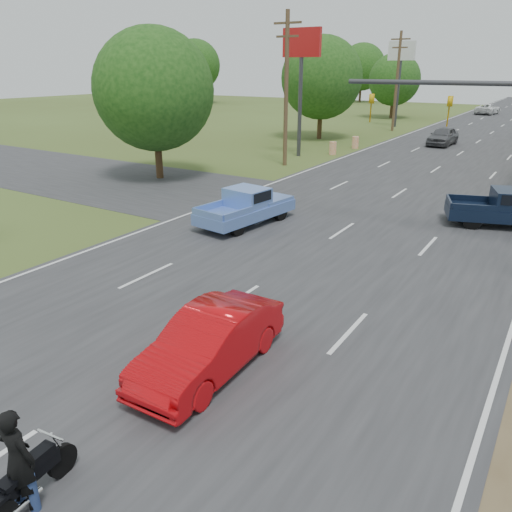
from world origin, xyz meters
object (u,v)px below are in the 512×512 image
Objects in this scene: red_convertible at (210,343)px; motorcycle at (22,488)px; blue_pickup at (248,206)px; distant_car_grey at (443,136)px; distant_car_white at (488,109)px; navy_pickup at (510,208)px; rider at (19,463)px.

motorcycle is (-0.15, -4.63, -0.30)m from red_convertible.
blue_pickup reaches higher than distant_car_grey.
blue_pickup is at bearing 104.22° from motorcycle.
motorcycle is 79.27m from distant_car_white.
navy_pickup is at bearing 71.79° from motorcycle.
distant_car_white reaches higher than motorcycle.
rider is at bearing -30.52° from navy_pickup.
blue_pickup is at bearing -90.71° from distant_car_grey.
navy_pickup is at bearing -108.24° from rider.
blue_pickup is 11.38m from navy_pickup.
red_convertible is at bearing -97.90° from rider.
navy_pickup is (4.42, 20.40, -0.06)m from rider.
distant_car_white is at bearing 171.32° from navy_pickup.
blue_pickup reaches higher than distant_car_white.
motorcycle is at bearing 90.00° from rider.
red_convertible reaches higher than motorcycle.
rider is 20.87m from navy_pickup.
distant_car_grey is (-8.16, 23.25, -0.03)m from navy_pickup.
rider is at bearing -82.48° from distant_car_grey.
red_convertible is 2.32× the size of motorcycle.
navy_pickup is at bearing 106.34° from distant_car_white.
distant_car_white is (-9.94, 58.64, -0.08)m from navy_pickup.
blue_pickup reaches higher than motorcycle.
blue_pickup is 1.09× the size of distant_car_grey.
red_convertible is at bearing 82.16° from motorcycle.
navy_pickup is (4.27, 15.80, 0.10)m from red_convertible.
red_convertible is 2.49× the size of rider.
navy_pickup is (4.42, 20.43, 0.40)m from motorcycle.
distant_car_grey is at bearing 94.21° from blue_pickup.
navy_pickup is at bearing 73.08° from red_convertible.
distant_car_grey is at bearing -178.97° from navy_pickup.
rider is at bearing 100.71° from distant_car_white.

